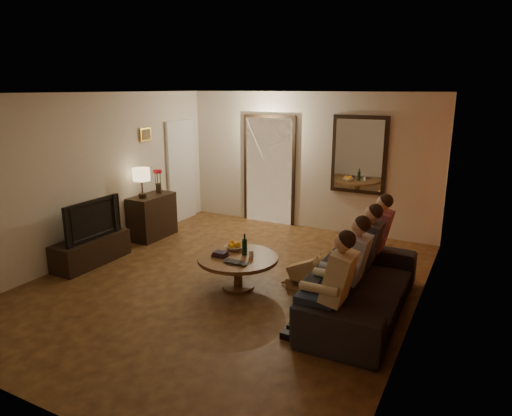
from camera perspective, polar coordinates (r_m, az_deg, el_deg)
The scene contains 33 objects.
floor at distance 6.56m, azimuth -3.58°, elevation -9.19°, with size 5.00×6.00×0.01m, color #3C2010.
ceiling at distance 5.99m, azimuth -3.99°, elevation 14.16°, with size 5.00×6.00×0.01m, color white.
back_wall at distance 8.80m, azimuth 6.44°, elevation 5.80°, with size 5.00×0.02×2.60m, color beige.
front_wall at distance 4.01m, azimuth -26.73°, elevation -6.74°, with size 5.00×0.02×2.60m, color beige.
left_wall at distance 7.72m, azimuth -19.88°, elevation 3.75°, with size 0.02×6.00×2.60m, color beige.
right_wall at distance 5.33m, azimuth 19.87°, elevation -0.93°, with size 0.02×6.00×2.60m, color beige.
orange_accent at distance 5.33m, azimuth 19.77°, elevation -0.91°, with size 0.01×6.00×2.60m, color #D15523.
kitchen_doorway at distance 9.14m, azimuth 1.66°, elevation 4.63°, with size 1.00×0.06×2.10m, color #FFE0A5.
door_trim at distance 9.13m, azimuth 1.63°, elevation 4.62°, with size 1.12×0.04×2.22m, color black.
fridge_glimpse at distance 9.07m, azimuth 3.09°, elevation 3.57°, with size 0.45×0.03×1.70m, color silver.
mirror_frame at distance 8.43m, azimuth 12.77°, elevation 6.50°, with size 1.00×0.05×1.40m, color black.
mirror_glass at distance 8.40m, azimuth 12.71°, elevation 6.48°, with size 0.86×0.02×1.26m, color white.
white_door at distance 9.43m, azimuth -9.32°, elevation 4.57°, with size 0.06×0.85×2.04m, color white.
framed_art at distance 8.55m, azimuth -13.65°, elevation 8.93°, with size 0.03×0.28×0.24m, color #B28C33.
art_canvas at distance 8.54m, azimuth -13.57°, elevation 8.93°, with size 0.01×0.22×0.18m, color brown.
dresser at distance 8.52m, azimuth -12.84°, elevation -1.03°, with size 0.45×0.89×0.79m, color black.
table_lamp at distance 8.21m, azimuth -14.09°, elevation 3.07°, with size 0.30×0.30×0.54m, color beige, non-canonical shape.
flower_vase at distance 8.54m, azimuth -12.12°, elevation 3.29°, with size 0.14×0.14×0.44m, color red, non-canonical shape.
tv_stand at distance 7.58m, azimuth -19.89°, elevation -5.01°, with size 0.45×1.26×0.42m, color black.
tv at distance 7.43m, azimuth -20.23°, elevation -1.27°, with size 0.14×1.06×0.61m, color black.
sofa at distance 5.74m, azimuth 13.24°, elevation -9.44°, with size 0.93×2.37×0.69m, color black.
person_a at distance 4.87m, azimuth 9.52°, elevation -10.51°, with size 0.60×0.40×1.20m, color tan, non-canonical shape.
person_b at distance 5.39m, azimuth 11.54°, elevation -8.01°, with size 0.60×0.40×1.20m, color tan, non-canonical shape.
person_c at distance 5.94m, azimuth 13.18°, elevation -5.96°, with size 0.60×0.40×1.20m, color tan, non-canonical shape.
person_d at distance 6.49m, azimuth 14.54°, elevation -4.24°, with size 0.60×0.40×1.20m, color tan, non-canonical shape.
dog at distance 6.22m, azimuth 6.14°, elevation -7.84°, with size 0.56×0.24×0.56m, color #AF7E50, non-canonical shape.
coffee_table at distance 6.30m, azimuth -2.26°, elevation -7.99°, with size 1.10×1.10×0.45m, color brown.
bowl at distance 6.47m, azimuth -2.70°, elevation -4.93°, with size 0.26×0.26×0.06m, color white.
oranges at distance 6.44m, azimuth -2.71°, elevation -4.36°, with size 0.20×0.20×0.08m, color orange, non-canonical shape.
wine_bottle at distance 6.22m, azimuth -1.44°, elevation -4.53°, with size 0.07×0.07×0.31m, color black, non-canonical shape.
wine_glass at distance 6.16m, azimuth -0.59°, elevation -5.78°, with size 0.06×0.06×0.10m, color silver.
book_stack at distance 6.23m, azimuth -4.51°, elevation -5.72°, with size 0.20×0.15×0.07m, color black, non-canonical shape.
laptop at distance 5.94m, azimuth -2.79°, elevation -6.97°, with size 0.33×0.21×0.03m, color black.
Camera 1 is at (3.12, -5.12, 2.66)m, focal length 32.00 mm.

